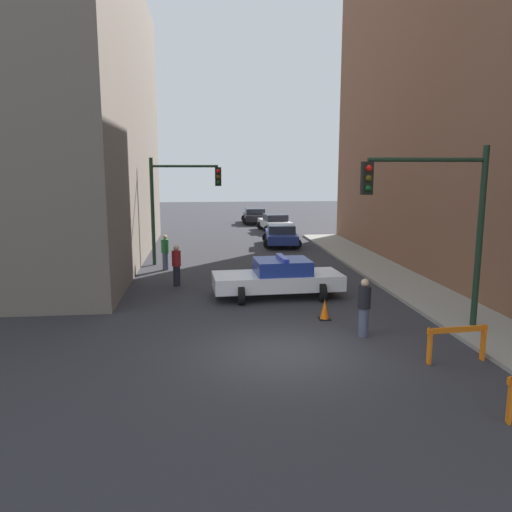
{
  "coord_description": "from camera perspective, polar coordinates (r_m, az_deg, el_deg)",
  "views": [
    {
      "loc": [
        -2.01,
        -12.11,
        4.67
      ],
      "look_at": [
        0.23,
        8.57,
        1.03
      ],
      "focal_mm": 35.0,
      "sensor_mm": 36.0,
      "label": 1
    }
  ],
  "objects": [
    {
      "name": "parked_car_far",
      "position": [
        43.4,
        -0.12,
        4.64
      ],
      "size": [
        2.38,
        4.36,
        1.31
      ],
      "rotation": [
        0.0,
        0.0,
        -0.04
      ],
      "color": "black",
      "rests_on": "ground_plane"
    },
    {
      "name": "traffic_light_near",
      "position": [
        15.04,
        20.55,
        4.95
      ],
      "size": [
        3.64,
        0.35,
        5.2
      ],
      "color": "black",
      "rests_on": "sidewalk_right"
    },
    {
      "name": "traffic_cone",
      "position": [
        15.87,
        7.85,
        -6.1
      ],
      "size": [
        0.36,
        0.36,
        0.66
      ],
      "color": "black",
      "rests_on": "ground_plane"
    },
    {
      "name": "parked_car_mid",
      "position": [
        37.82,
        2.17,
        3.85
      ],
      "size": [
        2.51,
        4.43,
        1.31
      ],
      "rotation": [
        0.0,
        0.0,
        0.08
      ],
      "color": "silver",
      "rests_on": "ground_plane"
    },
    {
      "name": "traffic_light_far",
      "position": [
        24.68,
        -9.24,
        6.84
      ],
      "size": [
        3.44,
        0.35,
        5.2
      ],
      "color": "black",
      "rests_on": "ground_plane"
    },
    {
      "name": "sidewalk_right",
      "position": [
        15.34,
        26.89,
        -8.68
      ],
      "size": [
        2.4,
        44.0,
        0.12
      ],
      "color": "gray",
      "rests_on": "ground_plane"
    },
    {
      "name": "parked_car_near",
      "position": [
        30.71,
        2.89,
        2.44
      ],
      "size": [
        2.54,
        4.45,
        1.31
      ],
      "rotation": [
        0.0,
        0.0,
        -0.09
      ],
      "color": "navy",
      "rests_on": "ground_plane"
    },
    {
      "name": "pedestrian_crossing",
      "position": [
        20.31,
        -9.08,
        -1.01
      ],
      "size": [
        0.37,
        0.37,
        1.66
      ],
      "rotation": [
        0.0,
        0.0,
        4.67
      ],
      "color": "black",
      "rests_on": "ground_plane"
    },
    {
      "name": "pedestrian_corner",
      "position": [
        23.63,
        -10.34,
        0.48
      ],
      "size": [
        0.47,
        0.47,
        1.66
      ],
      "rotation": [
        0.0,
        0.0,
        0.41
      ],
      "color": "#474C66",
      "rests_on": "ground_plane"
    },
    {
      "name": "barrier_mid",
      "position": [
        13.22,
        22.0,
        -8.68
      ],
      "size": [
        1.6,
        0.28,
        0.9
      ],
      "rotation": [
        0.0,
        0.0,
        0.08
      ],
      "color": "orange",
      "rests_on": "ground_plane"
    },
    {
      "name": "pedestrian_sidewalk",
      "position": [
        14.38,
        12.25,
        -5.67
      ],
      "size": [
        0.36,
        0.36,
        1.66
      ],
      "rotation": [
        0.0,
        0.0,
        1.57
      ],
      "color": "#474C66",
      "rests_on": "ground_plane"
    },
    {
      "name": "ground_plane",
      "position": [
        13.13,
        3.09,
        -10.92
      ],
      "size": [
        120.0,
        120.0,
        0.0
      ],
      "primitive_type": "plane",
      "color": "#2D2D33"
    },
    {
      "name": "police_car",
      "position": [
        18.38,
        2.58,
        -2.48
      ],
      "size": [
        4.79,
        2.52,
        1.52
      ],
      "rotation": [
        0.0,
        0.0,
        1.62
      ],
      "color": "white",
      "rests_on": "ground_plane"
    }
  ]
}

